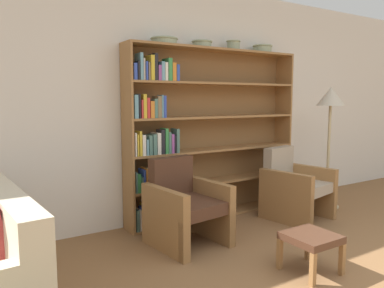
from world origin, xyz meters
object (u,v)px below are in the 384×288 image
(bowl_terracotta, at_px, (262,48))
(footstool, at_px, (311,240))
(bookshelf, at_px, (199,136))
(armchair_leather, at_px, (185,206))
(armchair_cushioned, at_px, (294,187))
(bowl_brass, at_px, (164,41))
(bowl_stoneware, at_px, (202,44))
(floor_lamp, at_px, (330,105))
(bowl_slate, at_px, (233,45))

(bowl_terracotta, xyz_separation_m, footstool, (-0.95, -1.67, -1.80))
(bookshelf, bearing_deg, armchair_leather, -132.44)
(armchair_cushioned, bearing_deg, footstool, 36.36)
(bowl_brass, height_order, armchair_leather, bowl_brass)
(armchair_cushioned, relative_size, footstool, 2.15)
(bowl_stoneware, bearing_deg, armchair_cushioned, -31.34)
(bowl_terracotta, xyz_separation_m, floor_lamp, (0.74, -0.50, -0.72))
(armchair_cushioned, bearing_deg, bowl_stoneware, -43.03)
(bookshelf, distance_m, armchair_cushioned, 1.31)
(bookshelf, bearing_deg, bowl_terracotta, -1.07)
(bookshelf, relative_size, bowl_slate, 13.04)
(bowl_terracotta, height_order, footstool, bowl_terracotta)
(bookshelf, xyz_separation_m, bowl_stoneware, (0.03, -0.02, 1.06))
(bookshelf, bearing_deg, armchair_cushioned, -31.27)
(bowl_brass, distance_m, armchair_cushioned, 2.29)
(bowl_stoneware, xyz_separation_m, footstool, (-0.03, -1.67, -1.79))
(floor_lamp, bearing_deg, bowl_brass, 166.93)
(bowl_brass, height_order, bowl_stoneware, bowl_stoneware)
(armchair_leather, xyz_separation_m, floor_lamp, (2.24, 0.08, 0.96))
(bowl_slate, distance_m, armchair_leather, 2.07)
(floor_lamp, bearing_deg, bowl_terracotta, 145.88)
(bookshelf, xyz_separation_m, bowl_terracotta, (0.96, -0.02, 1.07))
(bowl_brass, relative_size, bowl_slate, 1.71)
(bowl_brass, relative_size, floor_lamp, 0.19)
(bowl_brass, height_order, footstool, bowl_brass)
(bowl_stoneware, relative_size, floor_lamp, 0.15)
(bowl_slate, distance_m, bowl_terracotta, 0.47)
(bowl_brass, distance_m, armchair_leather, 1.77)
(bookshelf, bearing_deg, bowl_brass, -177.75)
(bowl_stoneware, bearing_deg, footstool, -90.87)
(bowl_terracotta, bearing_deg, armchair_cushioned, -86.94)
(bowl_stoneware, relative_size, armchair_leather, 0.29)
(floor_lamp, bearing_deg, armchair_leather, -177.89)
(bowl_brass, distance_m, bowl_stoneware, 0.49)
(armchair_leather, bearing_deg, armchair_cushioned, 172.97)
(floor_lamp, bearing_deg, bookshelf, 163.03)
(bookshelf, distance_m, bowl_brass, 1.15)
(bowl_brass, bearing_deg, bowl_stoneware, 0.00)
(armchair_leather, bearing_deg, bowl_stoneware, -141.95)
(floor_lamp, bearing_deg, armchair_cushioned, -173.27)
(bowl_terracotta, bearing_deg, armchair_leather, -158.88)
(bowl_stoneware, bearing_deg, armchair_leather, -134.94)
(bowl_slate, bearing_deg, bowl_terracotta, 0.00)
(bowl_brass, height_order, bowl_slate, bowl_slate)
(bowl_stoneware, xyz_separation_m, armchair_leather, (-0.58, -0.58, -1.68))
(bowl_brass, bearing_deg, footstool, -74.54)
(armchair_leather, relative_size, floor_lamp, 0.53)
(bowl_stoneware, height_order, footstool, bowl_stoneware)
(bowl_slate, distance_m, footstool, 2.51)
(bowl_slate, height_order, armchair_leather, bowl_slate)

